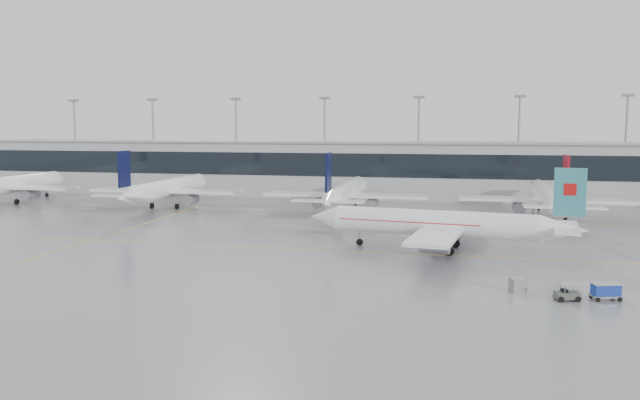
% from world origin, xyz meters
% --- Properties ---
extents(ground, '(320.00, 320.00, 0.00)m').
position_xyz_m(ground, '(0.00, 0.00, 0.00)').
color(ground, gray).
rests_on(ground, ground).
extents(taxi_line_main, '(120.00, 0.25, 0.01)m').
position_xyz_m(taxi_line_main, '(0.00, 0.00, 0.01)').
color(taxi_line_main, gold).
rests_on(taxi_line_main, ground).
extents(taxi_line_north, '(120.00, 0.25, 0.01)m').
position_xyz_m(taxi_line_north, '(0.00, 30.00, 0.01)').
color(taxi_line_north, gold).
rests_on(taxi_line_north, ground).
extents(taxi_line_cross, '(0.25, 60.00, 0.01)m').
position_xyz_m(taxi_line_cross, '(-30.00, 15.00, 0.01)').
color(taxi_line_cross, gold).
rests_on(taxi_line_cross, ground).
extents(terminal, '(180.00, 15.00, 12.00)m').
position_xyz_m(terminal, '(0.00, 62.00, 6.00)').
color(terminal, '#A5A5A9').
rests_on(terminal, ground).
extents(terminal_glass, '(180.00, 0.20, 5.00)m').
position_xyz_m(terminal_glass, '(0.00, 54.45, 7.50)').
color(terminal_glass, black).
rests_on(terminal_glass, ground).
extents(terminal_roof, '(182.00, 16.00, 0.40)m').
position_xyz_m(terminal_roof, '(0.00, 62.00, 12.20)').
color(terminal_roof, gray).
rests_on(terminal_roof, ground).
extents(light_masts, '(156.40, 1.00, 22.60)m').
position_xyz_m(light_masts, '(0.00, 68.00, 13.34)').
color(light_masts, gray).
rests_on(light_masts, ground).
extents(air_canada_jet, '(35.28, 28.10, 10.94)m').
position_xyz_m(air_canada_jet, '(18.09, 2.63, 3.45)').
color(air_canada_jet, white).
rests_on(air_canada_jet, ground).
extents(parked_jet_a, '(29.64, 36.96, 11.72)m').
position_xyz_m(parked_jet_a, '(-70.00, 33.69, 3.71)').
color(parked_jet_a, white).
rests_on(parked_jet_a, ground).
extents(parked_jet_b, '(29.64, 36.96, 11.72)m').
position_xyz_m(parked_jet_b, '(-35.00, 33.69, 3.71)').
color(parked_jet_b, white).
rests_on(parked_jet_b, ground).
extents(parked_jet_c, '(29.64, 36.96, 11.72)m').
position_xyz_m(parked_jet_c, '(-0.00, 33.69, 3.71)').
color(parked_jet_c, white).
rests_on(parked_jet_c, ground).
extents(parked_jet_d, '(29.64, 36.96, 11.72)m').
position_xyz_m(parked_jet_d, '(35.00, 33.69, 3.71)').
color(parked_jet_d, white).
rests_on(parked_jet_d, ground).
extents(baggage_tug, '(3.27, 1.83, 1.55)m').
position_xyz_m(baggage_tug, '(29.60, -18.00, 0.55)').
color(baggage_tug, '#464C42').
rests_on(baggage_tug, ground).
extents(baggage_cart, '(2.81, 2.01, 1.57)m').
position_xyz_m(baggage_cart, '(33.08, -17.09, 0.92)').
color(baggage_cart, gray).
rests_on(baggage_cart, ground).
extents(gse_unit, '(1.71, 1.65, 1.35)m').
position_xyz_m(gse_unit, '(25.47, -15.91, 0.68)').
color(gse_unit, gray).
rests_on(gse_unit, ground).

